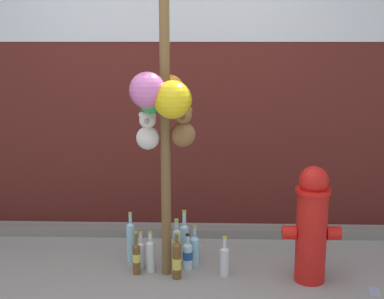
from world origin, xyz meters
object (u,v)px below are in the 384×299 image
(bottle_5, at_px, (225,260))
(fire_hydrant, at_px, (312,224))
(bottle_2, at_px, (188,255))
(bottle_9, at_px, (151,255))
(bottle_3, at_px, (184,240))
(bottle_7, at_px, (177,245))
(bottle_4, at_px, (195,249))
(bottle_1, at_px, (131,241))
(bottle_0, at_px, (141,254))
(bottle_6, at_px, (177,260))
(bottle_8, at_px, (136,258))
(memorial_post, at_px, (162,82))

(bottle_5, bearing_deg, fire_hydrant, -5.86)
(bottle_2, height_order, bottle_9, bottle_9)
(bottle_3, xyz_separation_m, bottle_5, (0.31, -0.28, -0.04))
(bottle_7, bearing_deg, bottle_4, 5.35)
(bottle_1, height_order, bottle_5, bottle_1)
(bottle_0, height_order, bottle_7, bottle_7)
(bottle_4, distance_m, bottle_6, 0.28)
(bottle_7, bearing_deg, fire_hydrant, -13.98)
(fire_hydrant, height_order, bottle_7, fire_hydrant)
(bottle_0, xyz_separation_m, bottle_7, (0.27, 0.08, 0.04))
(bottle_9, bearing_deg, bottle_5, -5.46)
(bottle_5, distance_m, bottle_8, 0.65)
(bottle_1, height_order, bottle_7, bottle_1)
(bottle_1, height_order, bottle_9, bottle_1)
(bottle_5, bearing_deg, bottle_8, 179.40)
(bottle_1, xyz_separation_m, bottle_7, (0.36, -0.06, -0.01))
(bottle_1, bearing_deg, bottle_6, -38.35)
(bottle_5, bearing_deg, bottle_9, 174.54)
(memorial_post, bearing_deg, bottle_4, 42.60)
(bottle_6, bearing_deg, memorial_post, 152.51)
(bottle_5, height_order, bottle_8, bottle_8)
(bottle_6, height_order, bottle_9, bottle_6)
(bottle_6, relative_size, bottle_8, 1.07)
(bottle_7, relative_size, bottle_9, 1.17)
(fire_hydrant, xyz_separation_m, bottle_4, (-0.84, 0.26, -0.30))
(bottle_3, height_order, bottle_8, bottle_3)
(bottle_4, bearing_deg, bottle_3, 134.39)
(bottle_0, relative_size, bottle_5, 0.96)
(fire_hydrant, xyz_separation_m, bottle_0, (-1.24, 0.17, -0.31))
(bottle_3, bearing_deg, fire_hydrant, -20.31)
(bottle_3, relative_size, bottle_4, 1.29)
(bottle_0, xyz_separation_m, bottle_2, (0.35, 0.01, -0.00))
(bottle_2, relative_size, bottle_4, 0.88)
(bottle_1, bearing_deg, bottle_4, -4.97)
(bottle_3, xyz_separation_m, bottle_9, (-0.24, -0.22, -0.03))
(memorial_post, xyz_separation_m, bottle_2, (0.17, 0.12, -1.31))
(bottle_3, relative_size, bottle_5, 1.35)
(bottle_5, distance_m, bottle_7, 0.41)
(bottle_0, height_order, bottle_6, bottle_6)
(memorial_post, relative_size, bottle_4, 7.99)
(bottle_4, distance_m, bottle_7, 0.14)
(bottle_6, bearing_deg, bottle_8, 167.28)
(memorial_post, distance_m, bottle_0, 1.32)
(bottle_2, xyz_separation_m, bottle_6, (-0.07, -0.17, 0.03))
(fire_hydrant, xyz_separation_m, bottle_2, (-0.89, 0.17, -0.32))
(bottle_7, distance_m, bottle_9, 0.23)
(bottle_3, bearing_deg, bottle_9, -137.10)
(bottle_6, relative_size, bottle_7, 0.96)
(fire_hydrant, relative_size, bottle_5, 2.81)
(bottle_4, bearing_deg, bottle_8, -156.34)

